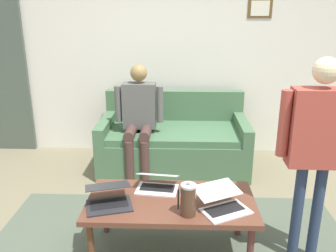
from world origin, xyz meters
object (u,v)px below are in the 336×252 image
Objects in this scene: coffee_table at (171,205)px; laptop_left at (223,203)px; person_seated at (139,114)px; couch at (174,142)px; laptop_center at (157,184)px; laptop_right at (109,199)px; french_press at (188,200)px; person_standing at (317,137)px.

laptop_left is (-0.38, 0.12, 0.09)m from coffee_table.
coffee_table is 1.00× the size of person_seated.
couch is at bearing -89.56° from coffee_table.
laptop_center is 0.43m from laptop_right.
couch is at bearing -77.72° from laptop_left.
person_seated is at bearing -74.39° from coffee_table.
french_press is (0.25, 0.09, 0.08)m from laptop_left.
coffee_table is at bearing -170.03° from laptop_right.
couch is 4.31× the size of laptop_right.
couch is at bearing -150.01° from person_seated.
couch reaches higher than laptop_right.
laptop_center reaches higher than laptop_left.
laptop_right is at bearing 87.90° from person_seated.
person_standing is (-1.49, -0.06, 0.48)m from laptop_right.
couch reaches higher than laptop_left.
laptop_left is 0.84m from laptop_right.
french_press is (-0.13, 0.20, 0.17)m from coffee_table.
laptop_right is (0.84, -0.03, 0.00)m from laptop_left.
french_press reaches higher than laptop_right.
laptop_right is (0.45, 1.76, 0.22)m from couch.
laptop_center is at bearing -143.96° from laptop_right.
person_seated is (-0.06, -1.54, 0.21)m from laptop_right.
french_press is 0.17× the size of person_standing.
person_standing reaches higher than coffee_table.
laptop_center is at bearing 102.83° from person_seated.
coffee_table is 0.48m from laptop_right.
person_seated reaches higher than coffee_table.
laptop_right is (0.46, 0.08, 0.09)m from coffee_table.
person_seated is (0.29, -1.28, 0.21)m from laptop_center.
couch is 0.62m from person_seated.
couch is 6.59× the size of french_press.
coffee_table is at bearing 90.44° from couch.
person_standing is 2.08m from person_seated.
person_standing is at bearing 134.14° from person_seated.
person_standing is 1.22× the size of person_seated.
coffee_table is 0.29m from french_press.
laptop_left is 0.28m from french_press.
coffee_table is at bearing -1.32° from person_standing.
couch is 1.36× the size of person_seated.
laptop_center is 0.88× the size of laptop_right.
laptop_left is at bearing 102.28° from couch.
french_press is 1.01m from person_standing.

